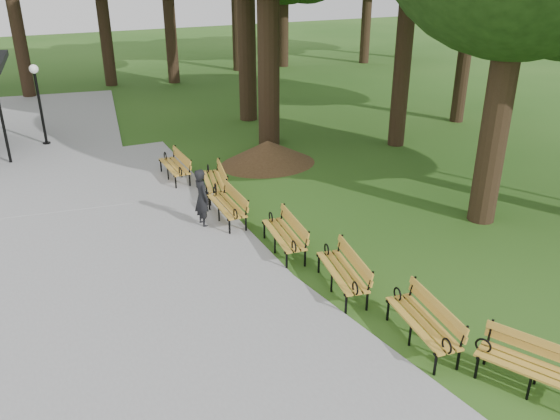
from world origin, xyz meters
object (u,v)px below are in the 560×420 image
bench_0 (535,370)px  bench_1 (422,323)px  bench_2 (342,272)px  dirt_mound (268,152)px  person (202,198)px  bench_6 (174,166)px  bench_4 (227,206)px  bench_5 (214,181)px  bench_3 (284,235)px  lamp_post (37,88)px

bench_0 → bench_1: 1.94m
bench_2 → dirt_mound: bearing=176.7°
person → bench_6: bearing=-10.0°
bench_4 → bench_5: (0.36, 1.85, 0.00)m
bench_5 → dirt_mound: bearing=137.6°
bench_4 → bench_3: bearing=16.6°
bench_6 → bench_1: bearing=8.7°
lamp_post → bench_6: (3.14, -5.80, -1.71)m
bench_3 → bench_4: (-0.53, 2.21, 0.00)m
bench_3 → bench_4: same height
person → bench_1: (1.71, -6.47, -0.34)m
bench_2 → bench_3: (-0.26, 2.07, 0.00)m
person → bench_5: 2.10m
lamp_post → bench_6: size_ratio=1.57×
person → bench_3: person is taller
person → bench_1: bearing=-168.9°
bench_2 → bench_4: (-0.79, 4.29, 0.00)m
bench_2 → bench_1: bearing=19.7°
bench_5 → person: bearing=-15.4°
person → bench_2: 4.57m
bench_3 → bench_6: size_ratio=1.00×
bench_4 → bench_5: same height
bench_1 → bench_4: 6.52m
dirt_mound → bench_6: 3.28m
bench_4 → dirt_mound: bearing=143.5°
lamp_post → person: bearing=-73.7°
bench_4 → lamp_post: bearing=-157.0°
dirt_mound → bench_5: (-2.66, -1.79, 0.03)m
lamp_post → bench_2: lamp_post is taller
lamp_post → dirt_mound: lamp_post is taller
bench_3 → bench_4: size_ratio=1.00×
bench_3 → bench_6: bearing=-163.8°
dirt_mound → bench_2: 8.23m
lamp_post → bench_2: 14.43m
dirt_mound → bench_4: bearing=-129.7°
person → bench_3: (1.18, -2.25, -0.34)m
bench_1 → bench_6: same height
bench_0 → bench_4: size_ratio=1.00×
bench_5 → bench_6: 1.88m
dirt_mound → bench_2: (-2.23, -7.92, 0.03)m
bench_1 → bench_3: same height
person → bench_5: size_ratio=0.82×
bench_1 → bench_5: same height
bench_6 → dirt_mound: bearing=91.4°
person → bench_1: 6.70m
person → bench_4: (0.65, -0.04, -0.34)m
dirt_mound → bench_2: size_ratio=1.46×
bench_0 → bench_3: bearing=166.7°
bench_2 → bench_4: same height
bench_2 → person: bearing=-149.2°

